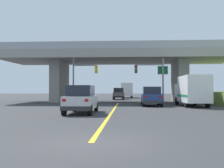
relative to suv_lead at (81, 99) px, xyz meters
name	(u,v)px	position (x,y,z in m)	size (l,w,h in m)	color
ground	(119,102)	(2.16, 17.97, -1.01)	(160.00, 160.00, 0.00)	#353538
overpass_bridge	(119,62)	(2.16, 17.97, 4.53)	(31.29, 9.92, 7.67)	gray
lane_divider_stripe	(113,111)	(2.16, 2.29, -1.01)	(0.20, 25.67, 0.01)	yellow
suv_lead	(81,99)	(0.00, 0.00, 0.00)	(2.00, 4.60, 2.02)	silver
suv_crossing	(151,96)	(5.88, 9.11, 0.00)	(2.15, 4.46, 2.02)	navy
box_truck	(192,90)	(9.99, 8.76, 0.62)	(2.33, 7.07, 3.10)	silver
sedan_oncoming	(119,94)	(1.83, 27.46, 0.00)	(1.95, 4.32, 2.02)	slate
traffic_signal_nearside	(153,75)	(6.34, 12.12, 2.37)	(3.40, 0.36, 5.33)	slate
traffic_signal_farside	(82,75)	(-2.17, 12.63, 2.41)	(3.03, 0.36, 5.55)	#56595E
highway_sign	(163,75)	(7.95, 15.80, 2.57)	(1.33, 0.17, 4.95)	#56595E
semi_truck_distant	(127,90)	(3.23, 36.86, 0.61)	(2.33, 7.29, 3.08)	silver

